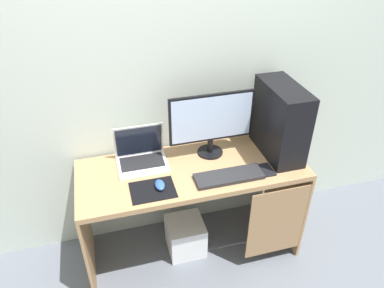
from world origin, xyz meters
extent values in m
plane|color=slate|center=(0.00, 0.00, 0.00)|extent=(8.00, 8.00, 0.00)
cube|color=beige|center=(0.00, 0.32, 1.30)|extent=(4.00, 0.04, 2.60)
cube|color=#A37A51|center=(0.00, 0.00, 0.72)|extent=(1.44, 0.57, 0.03)
cube|color=#A37A51|center=(-0.71, 0.00, 0.35)|extent=(0.02, 0.57, 0.70)
cube|color=#A37A51|center=(0.71, 0.00, 0.35)|extent=(0.02, 0.57, 0.70)
cube|color=#96704B|center=(0.50, -0.28, 0.39)|extent=(0.40, 0.01, 0.56)
cube|color=black|center=(0.59, 0.02, 0.97)|extent=(0.20, 0.44, 0.48)
cylinder|color=black|center=(0.16, 0.13, 0.74)|extent=(0.17, 0.17, 0.01)
cylinder|color=black|center=(0.16, 0.13, 0.80)|extent=(0.04, 0.04, 0.10)
cube|color=black|center=(0.16, 0.12, 1.01)|extent=(0.55, 0.02, 0.33)
cube|color=#B2C6EA|center=(0.16, 0.11, 1.01)|extent=(0.52, 0.00, 0.30)
cube|color=white|center=(-0.30, 0.11, 0.74)|extent=(0.32, 0.24, 0.01)
cube|color=black|center=(-0.30, 0.13, 0.75)|extent=(0.28, 0.16, 0.00)
cube|color=white|center=(-0.30, 0.21, 0.86)|extent=(0.32, 0.04, 0.23)
cube|color=black|center=(-0.30, 0.20, 0.86)|extent=(0.29, 0.04, 0.21)
cube|color=#232326|center=(0.19, -0.16, 0.75)|extent=(0.42, 0.14, 0.02)
cube|color=black|center=(-0.28, -0.15, 0.74)|extent=(0.26, 0.20, 0.00)
ellipsoid|color=#2D51B2|center=(-0.23, -0.14, 0.76)|extent=(0.06, 0.10, 0.03)
cube|color=black|center=(0.44, -0.15, 0.74)|extent=(0.07, 0.13, 0.01)
cube|color=white|center=(-0.05, 0.00, 0.13)|extent=(0.26, 0.26, 0.26)
camera|label=1|loc=(-0.48, -1.76, 2.13)|focal=33.92mm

